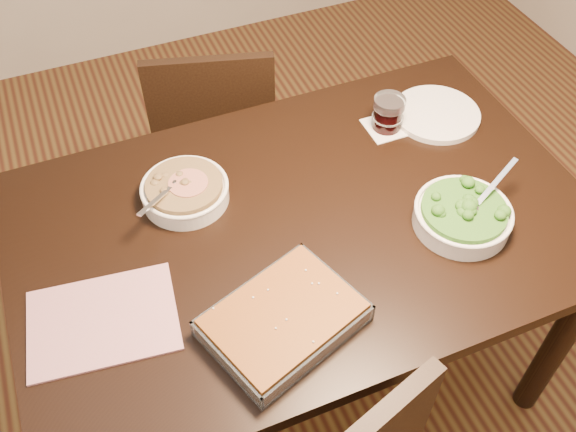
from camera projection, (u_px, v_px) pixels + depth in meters
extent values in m
plane|color=#401D12|center=(300.00, 369.00, 2.11)|extent=(4.00, 4.00, 0.00)
cube|color=black|center=(304.00, 225.00, 1.57)|extent=(1.40, 0.90, 0.04)
cube|color=black|center=(303.00, 243.00, 1.62)|extent=(1.26, 0.76, 0.08)
cylinder|color=black|center=(559.00, 341.00, 1.78)|extent=(0.07, 0.07, 0.71)
cylinder|color=black|center=(63.00, 280.00, 1.92)|extent=(0.07, 0.07, 0.71)
cylinder|color=black|center=(423.00, 169.00, 2.23)|extent=(0.07, 0.07, 0.71)
cube|color=#A32E4D|center=(103.00, 320.00, 1.36)|extent=(0.34, 0.27, 0.01)
cube|color=white|center=(386.00, 127.00, 1.77)|extent=(0.11, 0.11, 0.00)
cylinder|color=white|center=(185.00, 193.00, 1.58)|extent=(0.21, 0.21, 0.04)
torus|color=white|center=(184.00, 186.00, 1.56)|extent=(0.22, 0.22, 0.01)
cylinder|color=#36290E|center=(184.00, 185.00, 1.56)|extent=(0.19, 0.19, 0.02)
cube|color=silver|center=(170.00, 199.00, 1.51)|extent=(0.10, 0.10, 0.04)
cylinder|color=maroon|center=(188.00, 183.00, 1.55)|extent=(0.10, 0.10, 0.00)
cylinder|color=white|center=(462.00, 218.00, 1.53)|extent=(0.23, 0.23, 0.04)
torus|color=white|center=(464.00, 211.00, 1.51)|extent=(0.23, 0.23, 0.01)
cylinder|color=#114911|center=(464.00, 209.00, 1.50)|extent=(0.20, 0.20, 0.02)
cube|color=silver|center=(483.00, 189.00, 1.53)|extent=(0.14, 0.07, 0.05)
cube|color=silver|center=(283.00, 326.00, 1.35)|extent=(0.37, 0.32, 0.01)
cube|color=#57260C|center=(283.00, 319.00, 1.33)|extent=(0.35, 0.30, 0.05)
cube|color=silver|center=(249.00, 287.00, 1.39)|extent=(0.30, 0.11, 0.04)
cube|color=silver|center=(320.00, 355.00, 1.28)|extent=(0.30, 0.11, 0.04)
cube|color=silver|center=(336.00, 280.00, 1.40)|extent=(0.08, 0.22, 0.04)
cube|color=silver|center=(226.00, 364.00, 1.27)|extent=(0.08, 0.22, 0.04)
cylinder|color=black|center=(388.00, 117.00, 1.75)|extent=(0.08, 0.08, 0.07)
cylinder|color=silver|center=(390.00, 103.00, 1.71)|extent=(0.09, 0.09, 0.03)
cylinder|color=silver|center=(436.00, 114.00, 1.80)|extent=(0.24, 0.24, 0.02)
cube|color=black|center=(216.00, 133.00, 2.29)|extent=(0.48, 0.48, 0.04)
cylinder|color=black|center=(260.00, 142.00, 2.57)|extent=(0.03, 0.03, 0.38)
cylinder|color=black|center=(268.00, 203.00, 2.35)|extent=(0.03, 0.03, 0.38)
cylinder|color=black|center=(177.00, 149.00, 2.54)|extent=(0.03, 0.03, 0.38)
cylinder|color=black|center=(177.00, 211.00, 2.32)|extent=(0.03, 0.03, 0.38)
cube|color=black|center=(213.00, 116.00, 2.00)|extent=(0.39, 0.14, 0.42)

